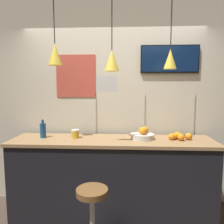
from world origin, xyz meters
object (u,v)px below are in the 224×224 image
at_px(juice_bottle, 43,130).
at_px(bar_stool, 92,214).
at_px(spread_jar, 75,134).
at_px(mounted_tv, 170,59).
at_px(fruit_bowl, 142,135).

bearing_deg(juice_bottle, bar_stool, -43.61).
xyz_separation_m(spread_jar, mounted_tv, (1.25, 0.32, 0.99)).
xyz_separation_m(fruit_bowl, spread_jar, (-0.87, -0.00, 0.00)).
bearing_deg(fruit_bowl, mounted_tv, 40.10).
bearing_deg(fruit_bowl, bar_stool, -127.89).
bearing_deg(bar_stool, mounted_tv, 47.85).
distance_m(juice_bottle, spread_jar, 0.43).
xyz_separation_m(juice_bottle, spread_jar, (0.43, 0.00, -0.04)).
distance_m(bar_stool, mounted_tv, 2.16).
relative_size(bar_stool, fruit_bowl, 2.27).
bearing_deg(juice_bottle, spread_jar, 0.00).
distance_m(bar_stool, spread_jar, 1.02).
relative_size(bar_stool, juice_bottle, 2.89).
xyz_separation_m(bar_stool, mounted_tv, (0.93, 1.03, 1.65)).
bearing_deg(bar_stool, juice_bottle, 136.39).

